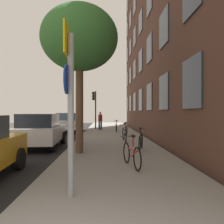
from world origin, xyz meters
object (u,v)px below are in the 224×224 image
Objects in this scene: bicycle_1 at (141,141)px; bicycle_3 at (126,130)px; tree_near at (79,39)px; pedestrian_0 at (100,119)px; bicycle_4 at (116,127)px; traffic_light at (94,103)px; car_1 at (40,130)px; car_2 at (68,122)px; bicycle_2 at (124,134)px; bicycle_0 at (132,154)px; sign_post at (69,97)px.

bicycle_1 is 6.00m from bicycle_3.
tree_near is 12.56m from pedestrian_0.
bicycle_1 is at bearing -86.30° from bicycle_4.
traffic_light is at bearing 119.44° from pedestrian_0.
car_1 is 0.98× the size of car_2.
bicycle_2 is at bearing -80.16° from pedestrian_0.
tree_near reaches higher than bicycle_4.
bicycle_0 is 1.04× the size of pedestrian_0.
tree_near is at bearing -45.33° from car_1.
traffic_light is 2.13× the size of bicycle_0.
car_1 reaches higher than bicycle_4.
traffic_light reaches higher than bicycle_4.
tree_near reaches higher than sign_post.
tree_near reaches higher than car_1.
sign_post is at bearing -86.26° from tree_near.
pedestrian_0 is at bearing 99.44° from bicycle_1.
bicycle_2 is 1.06× the size of bicycle_4.
bicycle_4 is (0.15, 12.00, 0.00)m from bicycle_0.
traffic_light is 4.44m from bicycle_4.
bicycle_1 is (2.19, 5.37, -1.51)m from sign_post.
tree_near reaches higher than car_2.
bicycle_4 is at bearing 61.51° from car_1.
pedestrian_0 reaches higher than bicycle_4.
bicycle_2 is 8.60m from pedestrian_0.
bicycle_1 is at bearing -80.56° from pedestrian_0.
car_2 is (-2.41, 15.63, -1.16)m from sign_post.
car_1 is (-4.62, 1.56, 0.35)m from bicycle_1.
tree_near reaches higher than bicycle_0.
pedestrian_0 is (0.56, -1.00, -1.51)m from traffic_light.
bicycle_3 is (2.12, 11.37, -1.52)m from sign_post.
traffic_light is (-0.27, 17.82, 0.55)m from sign_post.
sign_post is at bearing -90.99° from pedestrian_0.
car_1 is (-2.43, 6.93, -1.16)m from sign_post.
traffic_light is 2.10× the size of bicycle_1.
bicycle_1 reaches higher than bicycle_0.
sign_post is 1.85× the size of bicycle_2.
traffic_light is at bearing 90.88° from sign_post.
bicycle_4 is at bearing 93.70° from bicycle_1.
car_2 is at bearing 162.55° from bicycle_4.
bicycle_2 reaches higher than bicycle_1.
bicycle_1 is 1.01× the size of bicycle_4.
tree_near is 3.60× the size of pedestrian_0.
pedestrian_0 reaches higher than car_2.
pedestrian_0 is at bearing 118.32° from bicycle_4.
bicycle_4 reaches higher than bicycle_0.
sign_post is 5.45m from tree_near.
bicycle_3 is 5.78m from pedestrian_0.
bicycle_3 is at bearing 44.32° from car_1.
tree_near is 1.39× the size of car_1.
bicycle_3 is 1.01× the size of pedestrian_0.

